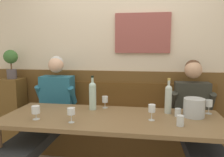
% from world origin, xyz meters
% --- Properties ---
extents(room_wall_back, '(6.80, 0.12, 2.80)m').
position_xyz_m(room_wall_back, '(0.00, 1.09, 1.40)').
color(room_wall_back, beige).
rests_on(room_wall_back, ground).
extents(wood_wainscot_panel, '(6.80, 0.03, 1.10)m').
position_xyz_m(wood_wainscot_panel, '(0.00, 1.04, 0.55)').
color(wood_wainscot_panel, brown).
rests_on(wood_wainscot_panel, ground).
extents(wall_bench, '(2.50, 0.42, 0.94)m').
position_xyz_m(wall_bench, '(0.00, 0.83, 0.28)').
color(wall_bench, brown).
rests_on(wall_bench, ground).
extents(dining_table, '(2.20, 0.80, 0.73)m').
position_xyz_m(dining_table, '(0.00, 0.13, 0.65)').
color(dining_table, brown).
rests_on(dining_table, ground).
extents(person_center_right_seat, '(0.54, 1.26, 1.31)m').
position_xyz_m(person_center_right_seat, '(-0.86, 0.47, 0.63)').
color(person_center_right_seat, '#373035').
rests_on(person_center_right_seat, ground).
extents(person_left_seat, '(0.52, 1.26, 1.27)m').
position_xyz_m(person_left_seat, '(0.90, 0.44, 0.61)').
color(person_left_seat, '#2C2634').
rests_on(person_left_seat, ground).
extents(ice_bucket, '(0.21, 0.21, 0.19)m').
position_xyz_m(ice_bucket, '(0.81, 0.26, 0.83)').
color(ice_bucket, '#B1B9BE').
rests_on(ice_bucket, dining_table).
extents(wine_bottle_amber_mid, '(0.07, 0.07, 0.37)m').
position_xyz_m(wine_bottle_amber_mid, '(0.57, 0.34, 0.90)').
color(wine_bottle_amber_mid, '#B5C4BA').
rests_on(wine_bottle_amber_mid, dining_table).
extents(wine_bottle_green_tall, '(0.08, 0.08, 0.38)m').
position_xyz_m(wine_bottle_green_tall, '(-0.25, 0.36, 0.90)').
color(wine_bottle_green_tall, '#ADCCBF').
rests_on(wine_bottle_green_tall, dining_table).
extents(wine_glass_mid_right, '(0.07, 0.07, 0.14)m').
position_xyz_m(wine_glass_mid_right, '(-0.34, -0.09, 0.83)').
color(wine_glass_mid_right, silver).
rests_on(wine_glass_mid_right, dining_table).
extents(wine_glass_near_bucket, '(0.07, 0.07, 0.14)m').
position_xyz_m(wine_glass_near_bucket, '(-0.13, 0.44, 0.83)').
color(wine_glass_near_bucket, silver).
rests_on(wine_glass_near_bucket, dining_table).
extents(wine_glass_mid_left, '(0.07, 0.07, 0.15)m').
position_xyz_m(wine_glass_mid_left, '(0.39, 0.09, 0.84)').
color(wine_glass_mid_left, silver).
rests_on(wine_glass_mid_left, dining_table).
extents(wine_glass_center_front, '(0.07, 0.07, 0.15)m').
position_xyz_m(wine_glass_center_front, '(0.99, 0.39, 0.84)').
color(wine_glass_center_front, silver).
rests_on(wine_glass_center_front, dining_table).
extents(wine_glass_by_bottle, '(0.08, 0.08, 0.13)m').
position_xyz_m(wine_glass_by_bottle, '(-0.71, -0.06, 0.83)').
color(wine_glass_by_bottle, silver).
rests_on(wine_glass_by_bottle, dining_table).
extents(water_tumbler_center, '(0.06, 0.06, 0.10)m').
position_xyz_m(water_tumbler_center, '(0.64, -0.03, 0.78)').
color(water_tumbler_center, silver).
rests_on(water_tumbler_center, dining_table).
extents(water_tumbler_right, '(0.06, 0.06, 0.08)m').
position_xyz_m(water_tumbler_right, '(0.66, 0.25, 0.77)').
color(water_tumbler_right, silver).
rests_on(water_tumbler_right, dining_table).
extents(corner_pedestal, '(0.28, 0.28, 0.98)m').
position_xyz_m(corner_pedestal, '(-1.55, 0.86, 0.49)').
color(corner_pedestal, brown).
rests_on(corner_pedestal, ground).
extents(potted_plant, '(0.19, 0.19, 0.41)m').
position_xyz_m(potted_plant, '(-1.55, 0.86, 1.23)').
color(potted_plant, '#514A4D').
rests_on(potted_plant, corner_pedestal).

